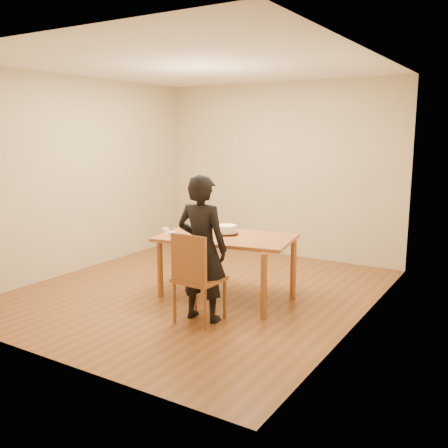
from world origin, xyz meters
The scene contains 16 objects.
room_shell centered at (0.00, 0.34, 1.35)m, with size 4.00×4.50×2.70m.
dining_table centered at (0.42, -0.04, 0.73)m, with size 1.54×0.91×0.04m, color brown.
dining_chair centered at (0.57, -0.82, 0.45)m, with size 0.44×0.44×0.04m, color brown.
cake_plate centered at (0.38, 0.04, 0.76)m, with size 0.28×0.28×0.02m, color red.
cake centered at (0.38, 0.04, 0.81)m, with size 0.24×0.24×0.08m, color white.
frosting_dome centered at (0.38, 0.04, 0.86)m, with size 0.24×0.24×0.03m, color white.
frosting_tub centered at (0.29, -0.35, 0.79)m, with size 0.09×0.09×0.08m, color white.
frosting_lid centered at (-0.02, -0.43, 0.75)m, with size 0.10×0.10×0.01m, color #173596.
frosting_dollop centered at (-0.02, -0.43, 0.77)m, with size 0.04×0.04×0.02m, color white.
ramekin_green centered at (-0.14, -0.34, 0.77)m, with size 0.09×0.09×0.04m, color white.
ramekin_yellow centered at (-0.07, -0.08, 0.77)m, with size 0.08×0.08×0.04m, color white.
ramekin_multi centered at (-0.34, -0.21, 0.77)m, with size 0.09×0.09×0.04m, color white.
candy_box_pink centered at (-0.13, 0.31, 0.76)m, with size 0.12×0.06×0.02m, color #E53694.
candy_box_green centered at (-0.13, 0.32, 0.78)m, with size 0.13×0.07×0.02m, color green.
spatula centered at (0.33, -0.50, 0.75)m, with size 0.15×0.01×0.01m, color black.
person centered at (0.57, -0.77, 0.77)m, with size 0.56×0.37×1.54m, color black.
Camera 1 is at (3.39, -4.91, 1.96)m, focal length 40.00 mm.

